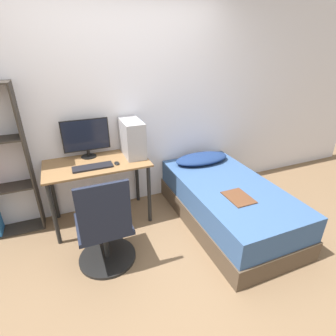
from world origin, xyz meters
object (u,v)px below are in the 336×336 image
at_px(office_chair, 105,233).
at_px(monitor, 86,137).
at_px(keyboard, 93,167).
at_px(pc_tower, 132,138).
at_px(bed, 227,203).

distance_m(office_chair, monitor, 1.15).
bearing_deg(keyboard, monitor, 89.80).
xyz_separation_m(monitor, pc_tower, (0.50, -0.14, -0.04)).
bearing_deg(pc_tower, office_chair, -122.71).
bearing_deg(keyboard, bed, -18.82).
distance_m(bed, monitor, 1.81).
xyz_separation_m(office_chair, keyboard, (0.02, 0.62, 0.41)).
height_order(office_chair, keyboard, office_chair).
bearing_deg(pc_tower, keyboard, -159.22).
xyz_separation_m(office_chair, monitor, (0.02, 0.95, 0.65)).
height_order(bed, monitor, monitor).
bearing_deg(keyboard, office_chair, -91.91).
relative_size(office_chair, monitor, 1.87).
height_order(bed, pc_tower, pc_tower).
bearing_deg(office_chair, monitor, 88.68).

